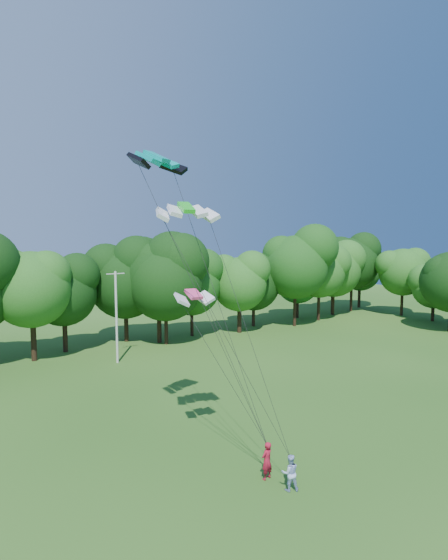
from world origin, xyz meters
TOP-DOWN VIEW (x-y plane):
  - ground at (0.00, 0.00)m, footprint 160.00×160.00m
  - utility_pole at (-0.45, 30.19)m, footprint 1.78×0.22m
  - kite_flyer_left at (-1.69, 6.30)m, footprint 0.78×0.60m
  - kite_flyer_right at (-1.40, 4.92)m, footprint 1.07×0.99m
  - kite_teal at (-5.14, 11.23)m, footprint 3.49×2.44m
  - kite_green at (-4.32, 9.62)m, footprint 3.28×2.04m
  - kite_pink at (-3.78, 9.87)m, footprint 2.11×1.14m
  - tree_back_center at (6.81, 34.10)m, footprint 9.23×9.23m
  - tree_back_east at (30.60, 37.65)m, footprint 7.15×7.15m

SIDE VIEW (x-z plane):
  - ground at x=0.00m, z-range 0.00..0.00m
  - kite_flyer_right at x=-1.40m, z-range 0.00..1.77m
  - kite_flyer_left at x=-1.69m, z-range 0.00..1.93m
  - utility_pole at x=-0.45m, z-range 0.11..9.00m
  - tree_back_east at x=30.60m, z-range 1.29..11.69m
  - tree_back_center at x=6.81m, z-range 1.67..15.10m
  - kite_pink at x=-3.78m, z-range 8.93..9.42m
  - kite_green at x=-4.32m, z-range 13.29..13.97m
  - kite_teal at x=-5.14m, z-range 15.90..16.67m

